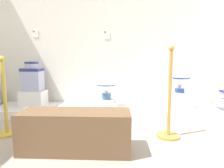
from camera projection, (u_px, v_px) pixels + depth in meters
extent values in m
cube|color=white|center=(106.00, 29.00, 3.33)|extent=(4.59, 0.06, 2.92)
cube|color=white|center=(105.00, 110.00, 3.08)|extent=(3.67, 0.75, 0.12)
cube|color=white|center=(34.00, 98.00, 3.21)|extent=(0.40, 0.32, 0.25)
cube|color=#AEB4DF|center=(33.00, 79.00, 3.17)|extent=(0.31, 0.24, 0.40)
cube|color=navy|center=(32.00, 70.00, 3.15)|extent=(0.32, 0.25, 0.05)
cylinder|color=#AEB4DF|center=(32.00, 65.00, 3.14)|extent=(0.21, 0.21, 0.08)
torus|color=navy|center=(32.00, 63.00, 3.14)|extent=(0.23, 0.23, 0.04)
cube|color=white|center=(106.00, 104.00, 3.16)|extent=(0.37, 0.29, 0.07)
cylinder|color=white|center=(106.00, 100.00, 3.15)|extent=(0.27, 0.27, 0.04)
cylinder|color=#395D92|center=(106.00, 96.00, 3.14)|extent=(0.16, 0.16, 0.11)
cone|color=white|center=(106.00, 88.00, 3.13)|extent=(0.32, 0.32, 0.17)
cylinder|color=#395D92|center=(106.00, 84.00, 3.12)|extent=(0.31, 0.31, 0.03)
torus|color=white|center=(106.00, 83.00, 3.12)|extent=(0.34, 0.34, 0.04)
cylinder|color=#395D92|center=(106.00, 84.00, 3.12)|extent=(0.22, 0.22, 0.01)
cube|color=white|center=(179.00, 101.00, 3.04)|extent=(0.37, 0.36, 0.21)
cylinder|color=silver|center=(179.00, 94.00, 3.02)|extent=(0.26, 0.26, 0.05)
cylinder|color=#254495|center=(179.00, 90.00, 3.02)|extent=(0.15, 0.15, 0.07)
cone|color=silver|center=(180.00, 82.00, 3.00)|extent=(0.32, 0.32, 0.20)
cylinder|color=#254495|center=(180.00, 77.00, 2.99)|extent=(0.31, 0.31, 0.03)
torus|color=silver|center=(180.00, 76.00, 2.99)|extent=(0.33, 0.33, 0.04)
cylinder|color=#254495|center=(180.00, 77.00, 2.99)|extent=(0.22, 0.22, 0.01)
cube|color=white|center=(36.00, 34.00, 3.36)|extent=(0.10, 0.01, 0.13)
cube|color=#386BAD|center=(34.00, 31.00, 3.36)|extent=(0.02, 0.01, 0.02)
cube|color=white|center=(107.00, 35.00, 3.31)|extent=(0.11, 0.01, 0.15)
cube|color=slate|center=(105.00, 32.00, 3.30)|extent=(0.02, 0.01, 0.02)
cylinder|color=navy|center=(222.00, 113.00, 3.08)|extent=(0.17, 0.17, 0.03)
ellipsoid|color=#A9ACD5|center=(223.00, 105.00, 3.07)|extent=(0.24, 0.24, 0.24)
cylinder|color=#A9ACD5|center=(224.00, 95.00, 3.04)|extent=(0.12, 0.12, 0.11)
torus|color=navy|center=(224.00, 91.00, 3.04)|extent=(0.16, 0.16, 0.02)
cylinder|color=gold|center=(7.00, 133.00, 2.24)|extent=(0.28, 0.28, 0.02)
cylinder|color=gold|center=(5.00, 98.00, 2.19)|extent=(0.04, 0.04, 0.85)
sphere|color=gold|center=(2.00, 59.00, 2.13)|extent=(0.06, 0.06, 0.06)
cylinder|color=gold|center=(168.00, 136.00, 2.16)|extent=(0.27, 0.27, 0.02)
cylinder|color=gold|center=(170.00, 94.00, 2.10)|extent=(0.04, 0.04, 0.97)
sphere|color=gold|center=(172.00, 48.00, 2.04)|extent=(0.06, 0.06, 0.06)
cube|color=brown|center=(76.00, 131.00, 1.81)|extent=(1.07, 0.36, 0.40)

